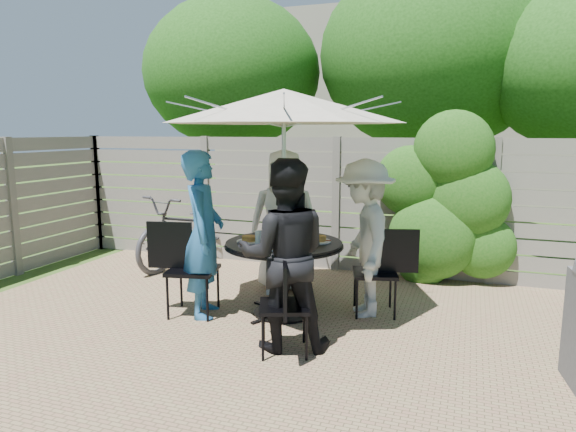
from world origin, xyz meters
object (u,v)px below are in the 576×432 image
(chair_front, at_px, (284,325))
(glass_front, at_px, (295,241))
(umbrella, at_px, (284,106))
(plate_extra, at_px, (302,246))
(syrup_jug, at_px, (278,233))
(glass_left, at_px, (258,237))
(person_back, at_px, (284,221))
(plate_front, at_px, (284,247))
(plate_right, at_px, (319,240))
(person_left, at_px, (203,235))
(person_right, at_px, (364,239))
(plate_left, at_px, (249,240))
(glass_right, at_px, (309,233))
(plate_back, at_px, (284,233))
(chair_left, at_px, (192,288))
(person_front, at_px, (284,256))
(chair_right, at_px, (376,289))
(glass_back, at_px, (274,230))
(patio_table, at_px, (284,264))
(bicycle, at_px, (190,229))
(coffee_cup, at_px, (293,232))

(chair_front, bearing_deg, glass_front, -9.55)
(umbrella, height_order, plate_extra, umbrella)
(plate_extra, relative_size, syrup_jug, 1.50)
(glass_left, relative_size, glass_front, 1.00)
(person_back, relative_size, plate_front, 6.61)
(glass_front, bearing_deg, syrup_jug, 138.25)
(plate_right, bearing_deg, person_left, -159.79)
(person_right, height_order, plate_right, person_right)
(plate_left, xyz_separation_m, glass_right, (0.55, 0.31, 0.05))
(person_right, height_order, plate_extra, person_right)
(umbrella, xyz_separation_m, plate_right, (0.34, 0.12, -1.35))
(umbrella, relative_size, plate_front, 11.89)
(chair_front, xyz_separation_m, glass_left, (-0.54, 0.72, 0.60))
(plate_left, bearing_deg, plate_back, 65.21)
(umbrella, xyz_separation_m, chair_left, (-0.91, -0.33, -1.86))
(glass_right, bearing_deg, person_front, -85.31)
(plate_back, bearing_deg, chair_left, -139.49)
(chair_left, bearing_deg, plate_back, 28.18)
(plate_left, xyz_separation_m, glass_front, (0.53, -0.08, 0.05))
(person_right, bearing_deg, glass_front, -70.30)
(person_back, xyz_separation_m, chair_right, (1.19, -0.45, -0.58))
(chair_front, relative_size, glass_back, 6.28)
(patio_table, distance_m, plate_back, 0.45)
(umbrella, distance_m, glass_right, 1.33)
(glass_right, height_order, bicycle, bicycle)
(plate_front, height_order, plate_extra, same)
(chair_right, height_order, plate_extra, chair_right)
(chair_front, relative_size, person_front, 0.52)
(plate_back, height_order, glass_left, glass_left)
(umbrella, height_order, plate_back, umbrella)
(plate_left, relative_size, plate_extra, 1.08)
(chair_left, xyz_separation_m, glass_front, (1.10, 0.12, 0.56))
(person_left, distance_m, plate_right, 1.19)
(plate_front, bearing_deg, person_right, 43.66)
(person_front, xyz_separation_m, plate_front, (-0.16, 0.44, -0.03))
(chair_left, relative_size, person_right, 0.61)
(plate_back, xyz_separation_m, bicycle, (-1.88, 1.16, -0.29))
(glass_left, bearing_deg, plate_extra, -3.72)
(coffee_cup, bearing_deg, umbrella, -94.24)
(person_back, xyz_separation_m, plate_front, (0.41, -1.12, -0.04))
(chair_left, distance_m, plate_back, 1.15)
(glass_left, xyz_separation_m, coffee_cup, (0.23, 0.43, -0.01))
(chair_left, relative_size, glass_front, 7.13)
(glass_left, bearing_deg, umbrella, 42.21)
(glass_back, height_order, bicycle, bicycle)
(syrup_jug, bearing_deg, patio_table, -19.60)
(syrup_jug, bearing_deg, plate_extra, -35.35)
(coffee_cup, bearing_deg, person_front, -75.23)
(person_back, xyz_separation_m, chair_front, (0.62, -1.68, -0.59))
(chair_front, xyz_separation_m, coffee_cup, (-0.32, 1.15, 0.59))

